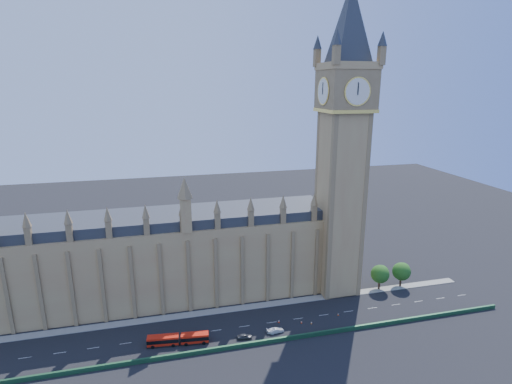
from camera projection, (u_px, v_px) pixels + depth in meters
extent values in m
plane|color=black|center=(230.00, 328.00, 111.42)|extent=(400.00, 400.00, 0.00)
cube|color=#A77E50|center=(137.00, 263.00, 123.02)|extent=(120.00, 20.00, 25.00)
cube|color=#2D3035|center=(134.00, 221.00, 119.39)|extent=(120.00, 18.00, 3.00)
cube|color=#A77E50|center=(339.00, 205.00, 125.82)|extent=(12.00, 12.00, 58.00)
cube|color=olive|center=(346.00, 91.00, 116.74)|extent=(14.00, 14.00, 12.00)
cylinder|color=silver|center=(358.00, 92.00, 110.03)|extent=(7.20, 0.30, 7.20)
cube|color=#A77E50|center=(347.00, 66.00, 114.92)|extent=(14.50, 14.50, 2.00)
cube|color=#1E4C2D|center=(237.00, 346.00, 102.82)|extent=(160.00, 0.60, 1.20)
cube|color=gray|center=(225.00, 310.00, 120.30)|extent=(160.00, 3.00, 0.16)
cylinder|color=#382619|center=(379.00, 284.00, 132.31)|extent=(0.70, 0.70, 4.00)
sphere|color=#134A15|center=(380.00, 274.00, 131.40)|extent=(6.00, 6.00, 6.00)
sphere|color=#134A15|center=(382.00, 272.00, 131.71)|extent=(4.38, 4.38, 4.38)
cylinder|color=#382619|center=(401.00, 281.00, 134.16)|extent=(0.70, 0.70, 4.00)
sphere|color=#134A15|center=(402.00, 271.00, 133.25)|extent=(6.00, 6.00, 6.00)
sphere|color=#134A15|center=(403.00, 269.00, 133.56)|extent=(4.38, 4.38, 4.38)
cube|color=red|center=(163.00, 341.00, 103.86)|extent=(8.29, 3.13, 2.70)
cube|color=red|center=(195.00, 338.00, 104.89)|extent=(7.40, 3.03, 2.70)
cube|color=black|center=(163.00, 340.00, 103.78)|extent=(8.34, 3.18, 1.02)
cube|color=black|center=(195.00, 337.00, 104.81)|extent=(7.45, 3.09, 1.02)
cylinder|color=black|center=(178.00, 340.00, 104.38)|extent=(0.97, 2.23, 2.16)
cylinder|color=black|center=(153.00, 347.00, 102.69)|extent=(0.92, 0.37, 0.90)
cylinder|color=black|center=(154.00, 342.00, 104.84)|extent=(0.92, 0.37, 0.90)
cylinder|color=black|center=(173.00, 346.00, 103.35)|extent=(0.92, 0.37, 0.90)
cylinder|color=black|center=(174.00, 340.00, 105.50)|extent=(0.92, 0.37, 0.90)
cylinder|color=black|center=(186.00, 344.00, 103.76)|extent=(0.92, 0.37, 0.90)
cylinder|color=black|center=(186.00, 339.00, 105.91)|extent=(0.92, 0.37, 0.90)
cylinder|color=black|center=(204.00, 343.00, 104.34)|extent=(0.92, 0.37, 0.90)
cylinder|color=black|center=(204.00, 338.00, 106.49)|extent=(0.92, 0.37, 0.90)
imported|color=#3C3E43|center=(245.00, 336.00, 106.71)|extent=(4.14, 2.05, 1.35)
imported|color=#B8BBC0|center=(276.00, 330.00, 109.33)|extent=(4.17, 1.86, 1.33)
imported|color=white|center=(274.00, 330.00, 109.61)|extent=(4.43, 2.22, 1.24)
cube|color=black|center=(279.00, 322.00, 114.13)|extent=(0.48, 0.48, 0.04)
cone|color=#FF360D|center=(279.00, 321.00, 114.04)|extent=(0.52, 0.52, 0.74)
cylinder|color=white|center=(279.00, 321.00, 114.01)|extent=(0.36, 0.36, 0.13)
cube|color=black|center=(311.00, 324.00, 113.49)|extent=(0.43, 0.43, 0.04)
cone|color=orange|center=(311.00, 323.00, 113.41)|extent=(0.47, 0.47, 0.68)
cylinder|color=white|center=(311.00, 323.00, 113.38)|extent=(0.33, 0.33, 0.12)
cube|color=black|center=(301.00, 323.00, 113.81)|extent=(0.51, 0.51, 0.04)
cone|color=#FE490D|center=(301.00, 322.00, 113.73)|extent=(0.56, 0.56, 0.68)
cylinder|color=white|center=(301.00, 322.00, 113.71)|extent=(0.33, 0.33, 0.12)
cube|color=black|center=(338.00, 315.00, 117.65)|extent=(0.48, 0.48, 0.04)
cone|color=#F04E0C|center=(338.00, 314.00, 117.57)|extent=(0.53, 0.53, 0.65)
cylinder|color=white|center=(338.00, 314.00, 117.55)|extent=(0.32, 0.32, 0.11)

